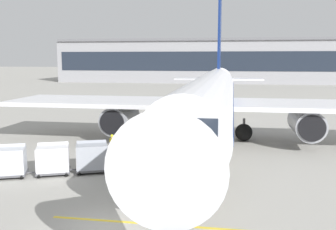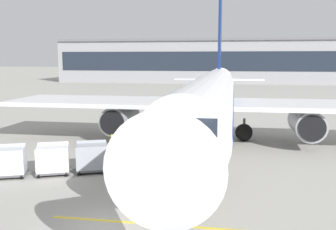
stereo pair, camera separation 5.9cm
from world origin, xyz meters
TOP-DOWN VIEW (x-y plane):
  - ground_plane at (0.00, 0.00)m, footprint 600.00×600.00m
  - parked_airplane at (3.23, 17.80)m, footprint 34.91×45.10m
  - belt_loader at (-1.28, 10.76)m, footprint 5.16×3.24m
  - baggage_cart_lead at (-3.59, 7.75)m, footprint 2.82×2.23m
  - baggage_cart_second at (-5.77, 6.82)m, footprint 2.82×2.23m
  - baggage_cart_third at (-8.18, 5.87)m, footprint 2.82×2.23m
  - ground_crew_by_loader at (-3.35, 11.13)m, footprint 0.43×0.45m
  - ground_crew_by_carts at (-0.20, 10.22)m, footprint 0.38×0.53m
  - safety_cone_engine_keepout at (-2.41, 12.84)m, footprint 0.66×0.66m
  - apron_guidance_line_lead_in at (3.21, 16.98)m, footprint 0.20×110.00m
  - apron_guidance_line_stop_bar at (3.23, 0.64)m, footprint 12.00×0.20m
  - terminal_building at (1.06, 105.40)m, footprint 96.72×20.98m

SIDE VIEW (x-z plane):
  - ground_plane at x=0.00m, z-range 0.00..0.00m
  - apron_guidance_line_lead_in at x=3.21m, z-range 0.00..0.01m
  - apron_guidance_line_stop_bar at x=3.23m, z-range 0.00..0.01m
  - safety_cone_engine_keepout at x=-2.41m, z-range -0.01..0.73m
  - belt_loader at x=-1.28m, z-range -0.80..2.64m
  - ground_crew_by_loader at x=-3.35m, z-range 0.13..1.87m
  - ground_crew_by_carts at x=-0.20m, z-range 0.13..1.87m
  - baggage_cart_lead at x=-3.59m, z-range 0.04..1.96m
  - baggage_cart_second at x=-5.77m, z-range 0.04..1.96m
  - baggage_cart_third at x=-8.18m, z-range 0.04..1.96m
  - parked_airplane at x=3.23m, z-range -3.80..11.40m
  - terminal_building at x=1.06m, z-range -0.05..12.73m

